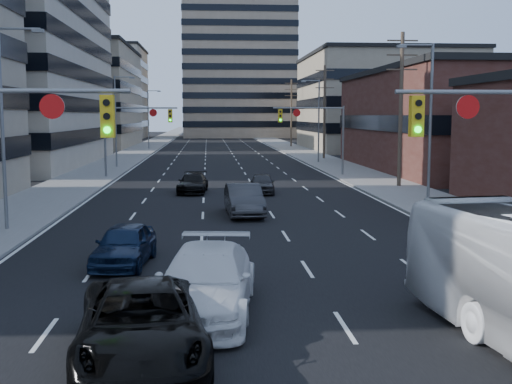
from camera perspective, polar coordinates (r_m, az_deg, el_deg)
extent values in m
cube|color=black|center=(139.09, -3.70, 4.67)|extent=(18.00, 300.00, 0.02)
cube|color=slate|center=(139.44, -8.44, 4.65)|extent=(5.00, 300.00, 0.15)
cube|color=slate|center=(139.69, 1.04, 4.72)|extent=(5.00, 300.00, 0.15)
cube|color=gray|center=(111.32, -16.12, 8.00)|extent=(20.00, 30.00, 16.00)
cube|color=#472119|center=(64.27, 19.18, 5.84)|extent=(20.00, 30.00, 9.00)
cube|color=gray|center=(100.56, 11.08, 7.73)|extent=(22.00, 28.00, 14.00)
cube|color=gray|center=(160.94, -1.65, 15.32)|extent=(26.00, 26.00, 58.00)
cube|color=#ADA089|center=(151.40, -14.54, 8.43)|extent=(24.00, 24.00, 20.00)
cube|color=gray|center=(142.97, 9.32, 7.06)|extent=(22.00, 22.00, 12.00)
cylinder|color=slate|center=(17.79, -21.67, 8.37)|extent=(6.50, 0.12, 0.12)
cube|color=gold|center=(17.18, -13.05, 6.57)|extent=(0.35, 0.28, 1.10)
cylinder|color=black|center=(17.03, -13.16, 7.75)|extent=(0.18, 0.06, 0.18)
cylinder|color=black|center=(17.03, -13.13, 6.57)|extent=(0.18, 0.06, 0.18)
cylinder|color=#0CE526|center=(17.03, -13.10, 5.39)|extent=(0.18, 0.06, 0.18)
cylinder|color=white|center=(17.42, -17.68, 7.25)|extent=(0.64, 0.06, 0.64)
cube|color=gold|center=(17.89, 14.07, 6.55)|extent=(0.35, 0.28, 1.10)
cylinder|color=black|center=(17.74, 14.27, 7.67)|extent=(0.18, 0.06, 0.18)
cylinder|color=black|center=(17.74, 14.24, 6.54)|extent=(0.18, 0.06, 0.18)
cylinder|color=#0CE526|center=(17.74, 14.20, 5.41)|extent=(0.18, 0.06, 0.18)
cylinder|color=white|center=(18.35, 18.31, 7.19)|extent=(0.64, 0.06, 0.64)
cylinder|color=slate|center=(54.69, -13.27, 4.36)|extent=(0.18, 0.18, 6.00)
cylinder|color=slate|center=(54.27, -10.20, 7.37)|extent=(6.00, 0.12, 0.12)
cube|color=gold|center=(54.08, -7.63, 6.73)|extent=(0.35, 0.28, 1.10)
cylinder|color=black|center=(53.92, -7.65, 7.10)|extent=(0.18, 0.06, 0.18)
cylinder|color=black|center=(53.92, -7.64, 6.73)|extent=(0.18, 0.06, 0.18)
cylinder|color=#0CE526|center=(53.92, -7.64, 6.36)|extent=(0.18, 0.06, 0.18)
cylinder|color=white|center=(54.14, -9.13, 6.97)|extent=(0.64, 0.06, 0.64)
cylinder|color=slate|center=(55.24, 7.75, 4.50)|extent=(0.18, 0.18, 6.00)
cylinder|color=slate|center=(54.66, 4.69, 7.45)|extent=(6.00, 0.12, 0.12)
cube|color=gold|center=(54.33, 2.17, 6.79)|extent=(0.35, 0.28, 1.10)
cylinder|color=black|center=(54.18, 2.19, 7.16)|extent=(0.18, 0.06, 0.18)
cylinder|color=black|center=(54.17, 2.19, 6.79)|extent=(0.18, 0.06, 0.18)
cylinder|color=#0CE526|center=(54.18, 2.18, 6.42)|extent=(0.18, 0.06, 0.18)
cylinder|color=white|center=(54.48, 3.65, 7.04)|extent=(0.64, 0.06, 0.64)
cylinder|color=#4C3D2D|center=(47.03, 12.74, 7.05)|extent=(0.28, 0.28, 11.00)
cube|color=#4C3D2D|center=(47.32, 12.90, 12.99)|extent=(2.20, 0.10, 0.10)
cube|color=#4C3D2D|center=(47.22, 12.87, 11.78)|extent=(2.20, 0.10, 0.10)
cube|color=#4C3D2D|center=(47.14, 12.83, 10.57)|extent=(2.20, 0.10, 0.10)
cylinder|color=#4C3D2D|center=(76.23, 6.10, 7.02)|extent=(0.28, 0.28, 11.00)
cube|color=#4C3D2D|center=(76.41, 6.15, 10.70)|extent=(2.20, 0.10, 0.10)
cube|color=#4C3D2D|center=(76.35, 6.14, 9.95)|extent=(2.20, 0.10, 0.10)
cube|color=#4C3D2D|center=(76.30, 6.13, 9.20)|extent=(2.20, 0.10, 0.10)
cylinder|color=#4C3D2D|center=(105.88, 3.15, 6.98)|extent=(0.28, 0.28, 11.00)
cube|color=#4C3D2D|center=(106.01, 3.17, 9.63)|extent=(2.20, 0.10, 0.10)
cube|color=#4C3D2D|center=(105.96, 3.17, 9.09)|extent=(2.20, 0.10, 0.10)
cube|color=#4C3D2D|center=(105.93, 3.17, 8.55)|extent=(2.20, 0.10, 0.10)
cylinder|color=slate|center=(30.36, -21.62, 5.07)|extent=(0.16, 0.16, 9.00)
cylinder|color=slate|center=(30.32, -20.32, 13.46)|extent=(1.80, 0.10, 0.10)
cube|color=slate|center=(30.11, -18.81, 13.42)|extent=(0.50, 0.22, 0.14)
cylinder|color=slate|center=(64.62, -12.37, 6.06)|extent=(0.16, 0.16, 9.00)
cylinder|color=slate|center=(64.60, -11.67, 9.98)|extent=(1.80, 0.10, 0.10)
cube|color=slate|center=(64.50, -10.96, 9.93)|extent=(0.50, 0.22, 0.14)
cylinder|color=slate|center=(99.40, -9.56, 6.33)|extent=(0.16, 0.16, 9.00)
cylinder|color=slate|center=(99.39, -9.08, 8.88)|extent=(1.80, 0.10, 0.10)
cube|color=slate|center=(99.32, -8.62, 8.84)|extent=(0.50, 0.22, 0.14)
cylinder|color=slate|center=(36.06, 15.23, 5.51)|extent=(0.16, 0.16, 9.00)
cylinder|color=slate|center=(35.95, 14.07, 12.57)|extent=(1.80, 0.10, 0.10)
cube|color=slate|center=(35.71, 12.81, 12.51)|extent=(0.50, 0.22, 0.14)
cylinder|color=slate|center=(70.03, 5.60, 6.23)|extent=(0.16, 0.16, 9.00)
cylinder|color=slate|center=(69.98, 4.91, 9.84)|extent=(1.80, 0.10, 0.10)
cube|color=slate|center=(69.85, 4.25, 9.79)|extent=(0.50, 0.22, 0.14)
imported|color=black|center=(14.03, -10.16, -11.46)|extent=(3.22, 5.97, 1.59)
imported|color=silver|center=(16.90, -4.50, -7.96)|extent=(3.09, 6.21, 1.73)
imported|color=#0D1A34|center=(22.68, -11.62, -4.62)|extent=(2.15, 4.43, 1.46)
imported|color=#333335|center=(33.31, -1.08, -0.70)|extent=(1.98, 5.03, 1.63)
imported|color=black|center=(43.21, -5.63, 0.79)|extent=(2.19, 4.67, 1.32)
imported|color=#303033|center=(42.73, 0.55, 0.78)|extent=(1.87, 4.07, 1.35)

